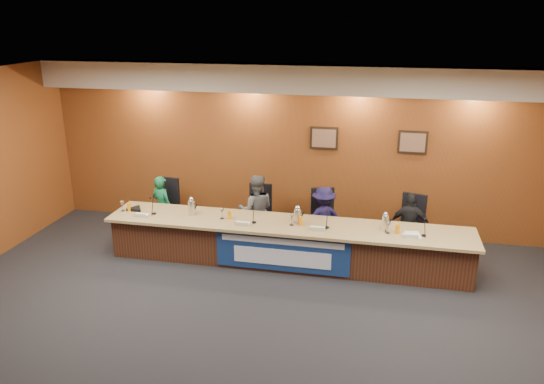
{
  "coord_description": "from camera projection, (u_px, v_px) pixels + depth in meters",
  "views": [
    {
      "loc": [
        1.48,
        -5.67,
        4.05
      ],
      "look_at": [
        -0.32,
        2.71,
        1.16
      ],
      "focal_mm": 35.0,
      "sensor_mm": 36.0,
      "label": 1
    }
  ],
  "objects": [
    {
      "name": "nameplate_a",
      "position": [
        140.0,
        215.0,
        9.01
      ],
      "size": [
        0.24,
        0.08,
        0.1
      ],
      "primitive_type": "cube",
      "rotation": [
        0.31,
        0.0,
        0.0
      ],
      "color": "white",
      "rests_on": "dais_top"
    },
    {
      "name": "microphone_b",
      "position": [
        254.0,
        222.0,
        8.79
      ],
      "size": [
        0.07,
        0.07,
        0.02
      ],
      "primitive_type": "cylinder",
      "color": "black",
      "rests_on": "dais_top"
    },
    {
      "name": "juice_glass_a",
      "position": [
        129.0,
        207.0,
        9.28
      ],
      "size": [
        0.06,
        0.06,
        0.15
      ],
      "primitive_type": "cylinder",
      "color": "orange",
      "rests_on": "dais_top"
    },
    {
      "name": "office_chair_c",
      "position": [
        324.0,
        223.0,
        9.51
      ],
      "size": [
        0.59,
        0.59,
        0.08
      ],
      "primitive_type": "cube",
      "rotation": [
        0.0,
        0.0,
        0.28
      ],
      "color": "black",
      "rests_on": "floor"
    },
    {
      "name": "office_chair_b",
      "position": [
        258.0,
        218.0,
        9.75
      ],
      "size": [
        0.5,
        0.5,
        0.08
      ],
      "primitive_type": "cube",
      "rotation": [
        0.0,
        0.0,
        -0.04
      ],
      "color": "black",
      "rests_on": "floor"
    },
    {
      "name": "water_glass_c",
      "position": [
        292.0,
        220.0,
        8.67
      ],
      "size": [
        0.08,
        0.08,
        0.18
      ],
      "primitive_type": "cylinder",
      "color": "silver",
      "rests_on": "dais_top"
    },
    {
      "name": "microphone_c",
      "position": [
        327.0,
        227.0,
        8.58
      ],
      "size": [
        0.07,
        0.07,
        0.02
      ],
      "primitive_type": "cylinder",
      "color": "black",
      "rests_on": "dais_top"
    },
    {
      "name": "panelist_c",
      "position": [
        323.0,
        219.0,
        9.38
      ],
      "size": [
        0.88,
        0.71,
        1.19
      ],
      "primitive_type": "imported",
      "rotation": [
        0.0,
        0.0,
        3.54
      ],
      "color": "black",
      "rests_on": "floor"
    },
    {
      "name": "banner_text_upper",
      "position": [
        282.0,
        242.0,
        8.48
      ],
      "size": [
        2.0,
        0.01,
        0.1
      ],
      "primitive_type": "cube",
      "color": "silver",
      "rests_on": "banner"
    },
    {
      "name": "nameplate_b",
      "position": [
        242.0,
        223.0,
        8.65
      ],
      "size": [
        0.24,
        0.08,
        0.1
      ],
      "primitive_type": "cube",
      "rotation": [
        0.31,
        0.0,
        0.0
      ],
      "color": "white",
      "rests_on": "dais_top"
    },
    {
      "name": "speakerphone",
      "position": [
        135.0,
        209.0,
        9.35
      ],
      "size": [
        0.32,
        0.32,
        0.05
      ],
      "primitive_type": "cylinder",
      "color": "black",
      "rests_on": "dais_top"
    },
    {
      "name": "panelist_a",
      "position": [
        162.0,
        206.0,
        9.99
      ],
      "size": [
        0.51,
        0.41,
        1.2
      ],
      "primitive_type": "imported",
      "rotation": [
        0.0,
        0.0,
        2.81
      ],
      "color": "#145C36",
      "rests_on": "floor"
    },
    {
      "name": "microphone_a",
      "position": [
        154.0,
        214.0,
        9.17
      ],
      "size": [
        0.07,
        0.07,
        0.02
      ],
      "primitive_type": "cylinder",
      "color": "black",
      "rests_on": "dais_top"
    },
    {
      "name": "juice_glass_b",
      "position": [
        230.0,
        215.0,
        8.94
      ],
      "size": [
        0.06,
        0.06,
        0.15
      ],
      "primitive_type": "cylinder",
      "color": "orange",
      "rests_on": "dais_top"
    },
    {
      "name": "panelist_b",
      "position": [
        256.0,
        210.0,
        9.6
      ],
      "size": [
        0.75,
        0.64,
        1.33
      ],
      "primitive_type": "imported",
      "rotation": [
        0.0,
        0.0,
        3.37
      ],
      "color": "#545559",
      "rests_on": "floor"
    },
    {
      "name": "dais_body",
      "position": [
        287.0,
        244.0,
        8.95
      ],
      "size": [
        6.0,
        0.8,
        0.7
      ],
      "primitive_type": "cube",
      "color": "#412113",
      "rests_on": "floor"
    },
    {
      "name": "wall_photo_right",
      "position": [
        413.0,
        142.0,
        9.53
      ],
      "size": [
        0.52,
        0.04,
        0.42
      ],
      "primitive_type": "cube",
      "color": "black",
      "rests_on": "wall_back"
    },
    {
      "name": "carafe_left",
      "position": [
        192.0,
        208.0,
        9.11
      ],
      "size": [
        0.12,
        0.12,
        0.26
      ],
      "primitive_type": "cylinder",
      "color": "silver",
      "rests_on": "dais_top"
    },
    {
      "name": "water_glass_a",
      "position": [
        122.0,
        206.0,
        9.29
      ],
      "size": [
        0.08,
        0.08,
        0.18
      ],
      "primitive_type": "cylinder",
      "color": "silver",
      "rests_on": "dais_top"
    },
    {
      "name": "water_glass_d",
      "position": [
        388.0,
        228.0,
        8.35
      ],
      "size": [
        0.08,
        0.08,
        0.18
      ],
      "primitive_type": "cylinder",
      "color": "silver",
      "rests_on": "dais_top"
    },
    {
      "name": "banner",
      "position": [
        282.0,
        253.0,
        8.56
      ],
      "size": [
        2.2,
        0.02,
        0.65
      ],
      "primitive_type": "cube",
      "color": "navy",
      "rests_on": "dais_body"
    },
    {
      "name": "wall_photo_left",
      "position": [
        324.0,
        138.0,
        9.85
      ],
      "size": [
        0.52,
        0.04,
        0.42
      ],
      "primitive_type": "cube",
      "color": "black",
      "rests_on": "wall_back"
    },
    {
      "name": "water_glass_b",
      "position": [
        222.0,
        214.0,
        8.94
      ],
      "size": [
        0.08,
        0.08,
        0.18
      ],
      "primitive_type": "cylinder",
      "color": "silver",
      "rests_on": "dais_top"
    },
    {
      "name": "paper_stack",
      "position": [
        413.0,
        235.0,
        8.31
      ],
      "size": [
        0.26,
        0.33,
        0.01
      ],
      "primitive_type": "cube",
      "rotation": [
        0.0,
        0.0,
        0.14
      ],
      "color": "white",
      "rests_on": "dais_top"
    },
    {
      "name": "dais_top",
      "position": [
        286.0,
        225.0,
        8.79
      ],
      "size": [
        6.1,
        0.95,
        0.05
      ],
      "primitive_type": "cube",
      "color": "#997F4F",
      "rests_on": "dais_body"
    },
    {
      "name": "floor",
      "position": [
        252.0,
        344.0,
        6.84
      ],
      "size": [
        10.0,
        10.0,
        0.0
      ],
      "primitive_type": "plane",
      "color": "black",
      "rests_on": "ground"
    },
    {
      "name": "carafe_right",
      "position": [
        385.0,
        223.0,
        8.43
      ],
      "size": [
        0.11,
        0.11,
        0.26
      ],
      "primitive_type": "cylinder",
      "color": "silver",
      "rests_on": "dais_top"
    },
    {
      "name": "soffit",
      "position": [
        302.0,
        79.0,
        9.37
      ],
      "size": [
        10.0,
        0.5,
        0.5
      ],
      "primitive_type": "cube",
      "color": "beige",
      "rests_on": "wall_back"
    },
    {
      "name": "wall_back",
      "position": [
        303.0,
        150.0,
        10.03
      ],
      "size": [
        10.0,
        0.04,
        3.2
      ],
      "primitive_type": "cube",
      "color": "brown",
      "rests_on": "floor"
    },
    {
      "name": "office_chair_d",
      "position": [
        409.0,
        230.0,
        9.21
      ],
      "size": [
        0.59,
        0.59,
        0.08
      ],
      "primitive_type": "cube",
      "rotation": [
        0.0,
        0.0,
        -0.27
      ],
      "color": "black",
      "rests_on": "floor"
    },
    {
      "name": "office_chair_a",
      "position": [
        164.0,
        210.0,
        10.12
      ],
      "size": [
        0.53,
        0.53,
        0.08
      ],
      "primitive_type": "cube",
      "rotation": [
        0.0,
        0.0,
        -0.12
      ],
      "color": "black",
      "rests_on": "floor"
    },
    {
      "name": "juice_glass_d",
      "position": [
        398.0,
        229.0,
        8.34
      ],
      "size": [
        0.06,
        0.06,
        0.15
      ],
      "primitive_type": "cylinder",
      "color": "orange",
      "rests_on": "dais_top"
    },
    {
      "name": "banner_text_lower",
      "position": [
        282.0,
        258.0,
        8.57
      ],
      "size": [
        1.6,
        0.01,
        0.28
      ],
      "primitive_type": "cube",
      "color": "silver",
      "rests_on": "banner"
    },
    {
      "name": "microphone_d",
      "position": [
        424.0,
        235.0,
        8.27
      ],
      "size": [
        0.07,
        0.07,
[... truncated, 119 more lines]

